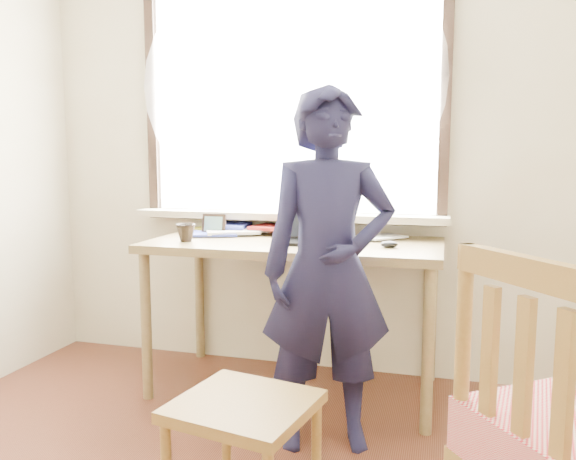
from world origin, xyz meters
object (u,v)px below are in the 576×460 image
(mug_dark, at_px, (186,233))
(work_chair, at_px, (244,420))
(mug_white, at_px, (287,227))
(laptop, at_px, (307,233))
(person, at_px, (328,270))
(desk, at_px, (295,256))

(mug_dark, relative_size, work_chair, 0.20)
(mug_white, height_order, work_chair, mug_white)
(laptop, bearing_deg, mug_dark, -166.90)
(work_chair, bearing_deg, person, 76.34)
(mug_white, relative_size, person, 0.07)
(laptop, xyz_separation_m, work_chair, (0.06, -1.13, -0.50))
(laptop, height_order, work_chair, laptop)
(desk, relative_size, mug_white, 14.13)
(desk, xyz_separation_m, person, (0.29, -0.53, 0.04))
(work_chair, bearing_deg, mug_dark, 124.71)
(mug_dark, bearing_deg, work_chair, -55.29)
(desk, xyz_separation_m, mug_white, (-0.11, 0.22, 0.13))
(desk, relative_size, person, 0.98)
(laptop, xyz_separation_m, mug_white, (-0.18, 0.26, -0.01))
(laptop, height_order, mug_white, laptop)
(desk, bearing_deg, mug_white, 115.94)
(desk, bearing_deg, work_chair, -83.36)
(mug_white, height_order, person, person)
(laptop, relative_size, mug_white, 3.06)
(laptop, relative_size, person, 0.21)
(person, bearing_deg, laptop, 95.64)
(laptop, height_order, person, person)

